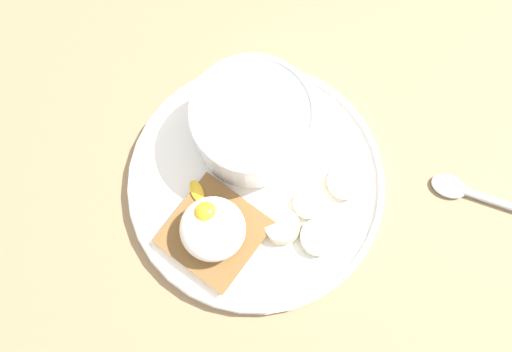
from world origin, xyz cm
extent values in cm
cube|color=#987956|center=(0.00, 0.00, 1.00)|extent=(120.00, 120.00, 2.00)
cylinder|color=white|center=(0.00, 0.00, 2.50)|extent=(25.53, 25.53, 1.00)
torus|color=white|center=(0.00, 0.00, 3.30)|extent=(25.33, 25.33, 0.60)
cylinder|color=white|center=(1.87, -4.69, 5.86)|extent=(11.63, 11.63, 5.71)
torus|color=white|center=(1.87, -4.69, 8.71)|extent=(11.83, 11.83, 0.60)
cylinder|color=#D1B086|center=(1.87, -4.69, 5.48)|extent=(10.23, 10.23, 4.57)
ellipsoid|color=#D1B086|center=(1.87, -4.69, 7.57)|extent=(9.72, 9.72, 1.20)
ellipsoid|color=olive|center=(1.06, -5.10, 7.86)|extent=(1.39, 1.61, 0.58)
ellipsoid|color=tan|center=(-0.60, -6.03, 7.81)|extent=(0.95, 1.27, 0.49)
ellipsoid|color=tan|center=(2.52, -4.11, 7.90)|extent=(1.76, 1.40, 0.66)
ellipsoid|color=#987245|center=(-0.24, -4.93, 7.94)|extent=(2.00, 1.99, 0.74)
cube|color=brown|center=(2.15, 6.15, 3.94)|extent=(10.64, 10.64, 0.30)
cube|color=#AB7740|center=(2.15, 6.15, 3.52)|extent=(10.43, 10.43, 1.04)
ellipsoid|color=white|center=(2.15, 6.15, 5.78)|extent=(6.07, 6.01, 3.50)
sphere|color=yellow|center=(3.02, 5.19, 6.61)|extent=(2.37, 2.37, 2.37)
ellipsoid|color=yellow|center=(4.98, 3.01, 4.24)|extent=(2.49, 2.57, 0.36)
cylinder|color=beige|center=(-8.30, -2.37, 3.59)|extent=(4.45, 4.51, 1.45)
cylinder|color=tan|center=(-8.30, -2.37, 4.04)|extent=(0.80, 0.80, 0.22)
cylinder|color=beige|center=(-5.57, 0.80, 3.54)|extent=(4.08, 4.09, 1.26)
cylinder|color=#BCB28C|center=(-5.57, 0.80, 3.99)|extent=(0.73, 0.73, 0.19)
cylinder|color=beige|center=(-3.82, 3.63, 3.67)|extent=(4.86, 4.88, 1.66)
cylinder|color=tan|center=(-3.82, 3.63, 4.17)|extent=(0.87, 0.87, 0.24)
cylinder|color=#F2F1C6|center=(-7.39, 3.54, 3.52)|extent=(5.06, 5.05, 1.16)
cylinder|color=#BCBC9A|center=(-7.39, 3.54, 3.97)|extent=(0.91, 0.91, 0.17)
cylinder|color=silver|center=(-23.09, -5.52, 2.40)|extent=(9.24, 1.03, 0.80)
ellipsoid|color=silver|center=(-18.48, -5.63, 2.40)|extent=(3.66, 2.49, 0.70)
camera|label=1|loc=(-3.81, 11.73, 50.79)|focal=35.00mm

